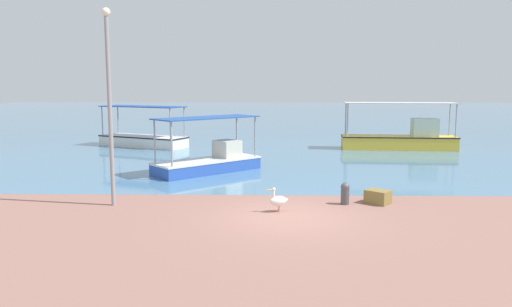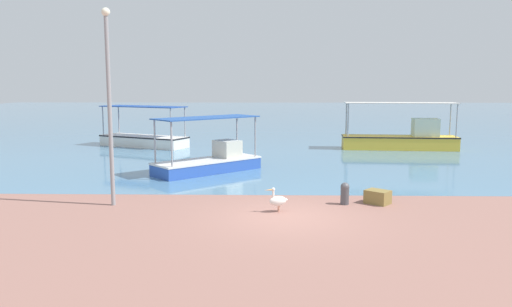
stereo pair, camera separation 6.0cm
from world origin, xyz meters
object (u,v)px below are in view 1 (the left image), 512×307
Objects in this scene: fishing_boat_outer at (143,138)px; lamp_post at (109,98)px; pelican at (278,200)px; mooring_bollard at (345,193)px; cargo_crate at (378,197)px; fishing_boat_near_right at (210,160)px; fishing_boat_near_left at (402,138)px.

fishing_boat_outer is 0.96× the size of lamp_post.
fishing_boat_outer reaches higher than pelican.
mooring_bollard is (2.28, 1.06, 0.02)m from pelican.
lamp_post is at bearing -177.37° from cargo_crate.
pelican is 0.12× the size of lamp_post.
cargo_crate is at bearing 2.63° from lamp_post.
fishing_boat_outer is 8.22× the size of mooring_bollard.
pelican is (2.98, -7.24, -0.18)m from fishing_boat_near_right.
fishing_boat_near_left is at bearing 68.12° from mooring_bollard.
mooring_bollard is at bearing 2.05° from lamp_post.
lamp_post reaches higher than fishing_boat_outer.
mooring_bollard is 1.16m from cargo_crate.
fishing_boat_near_left is 17.44m from pelican.
fishing_boat_near_left is at bearing 36.61° from fishing_boat_near_right.
fishing_boat_outer is 8.00× the size of cargo_crate.
pelican is 1.04× the size of cargo_crate.
lamp_post reaches higher than pelican.
fishing_boat_near_right is 6.58× the size of mooring_bollard.
pelican is (-8.07, -15.45, -0.33)m from fishing_boat_near_left.
fishing_boat_near_left is 15.52m from mooring_bollard.
cargo_crate is at bearing -52.40° from fishing_boat_outer.
fishing_boat_near_right is at bearing -59.81° from fishing_boat_outer.
fishing_boat_near_left is 9.16× the size of cargo_crate.
cargo_crate is (11.77, -15.29, -0.29)m from fishing_boat_outer.
fishing_boat_outer reaches higher than mooring_bollard.
fishing_boat_near_right is 7.84m from pelican.
fishing_boat_near_right is (5.37, -9.23, 0.03)m from fishing_boat_outer.
pelican reaches higher than cargo_crate.
fishing_boat_near_left is 15.01m from cargo_crate.
fishing_boat_outer is at bearing 120.19° from fishing_boat_near_right.
lamp_post is 8.42m from mooring_bollard.
fishing_boat_near_right is 7.58m from lamp_post.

